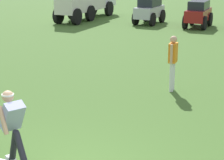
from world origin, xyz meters
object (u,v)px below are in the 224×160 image
object	(u,v)px
frisbee_thrower	(13,125)
frisbee_in_flight	(6,114)
parked_car_slot_a	(149,10)
parked_car_slot_b	(198,13)
teammate_near_sideline	(173,58)

from	to	relation	value
frisbee_thrower	frisbee_in_flight	size ratio (longest dim) A/B	4.71
frisbee_in_flight	parked_car_slot_a	xyz separation A→B (m)	(-2.52, 16.93, 0.00)
parked_car_slot_a	parked_car_slot_b	size ratio (longest dim) A/B	1.02
teammate_near_sideline	parked_car_slot_a	world-z (taller)	teammate_near_sideline
parked_car_slot_a	parked_car_slot_b	bearing A→B (deg)	-5.78
frisbee_in_flight	parked_car_slot_b	xyz separation A→B (m)	(0.29, 16.65, 0.00)
frisbee_in_flight	frisbee_thrower	bearing A→B (deg)	-44.28
parked_car_slot_b	teammate_near_sideline	bearing A→B (deg)	-81.85
frisbee_thrower	frisbee_in_flight	world-z (taller)	frisbee_thrower
parked_car_slot_b	parked_car_slot_a	bearing A→B (deg)	174.22
teammate_near_sideline	parked_car_slot_b	world-z (taller)	teammate_near_sideline
frisbee_in_flight	parked_car_slot_b	bearing A→B (deg)	89.02
teammate_near_sideline	parked_car_slot_b	bearing A→B (deg)	98.15
teammate_near_sideline	parked_car_slot_b	distance (m)	11.74
frisbee_thrower	teammate_near_sideline	xyz separation A→B (m)	(1.41, 5.56, 0.15)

